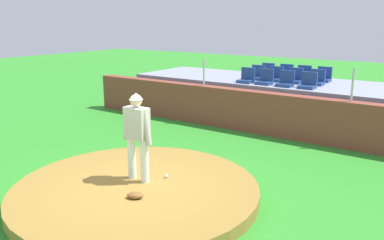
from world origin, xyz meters
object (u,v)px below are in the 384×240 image
object	(u,v)px
baseball	(166,176)
stadium_chair_3	(308,83)
stadium_chair_2	(286,81)
stadium_chair_9	(285,74)
pitcher	(137,130)
stadium_chair_6	(295,78)
stadium_chair_8	(267,73)
stadium_chair_7	(317,80)
stadium_chair_10	(303,75)
stadium_chair_1	(265,79)
stadium_chair_11	(324,77)
stadium_chair_0	(247,78)
stadium_chair_4	(257,75)
stadium_chair_5	(275,77)
fielding_glove	(135,195)

from	to	relation	value
baseball	stadium_chair_3	distance (m)	6.23
stadium_chair_2	stadium_chair_9	xyz separation A→B (m)	(-0.69, 1.73, 0.00)
pitcher	stadium_chair_2	xyz separation A→B (m)	(0.49, 6.43, 0.20)
stadium_chair_6	stadium_chair_8	size ratio (longest dim) A/B	1.00
baseball	stadium_chair_8	xyz separation A→B (m)	(-1.30, 7.74, 1.19)
pitcher	stadium_chair_3	xyz separation A→B (m)	(1.20, 6.45, 0.20)
stadium_chair_6	stadium_chair_7	world-z (taller)	same
pitcher	stadium_chair_10	xyz separation A→B (m)	(0.47, 8.16, 0.20)
stadium_chair_7	stadium_chair_8	world-z (taller)	same
stadium_chair_1	stadium_chair_10	size ratio (longest dim) A/B	1.00
pitcher	stadium_chair_7	distance (m)	7.41
stadium_chair_1	stadium_chair_11	world-z (taller)	same
stadium_chair_0	stadium_chair_10	bearing A→B (deg)	-128.13
stadium_chair_2	stadium_chair_6	world-z (taller)	same
stadium_chair_6	stadium_chair_8	xyz separation A→B (m)	(-1.39, 0.85, 0.00)
stadium_chair_1	stadium_chair_9	xyz separation A→B (m)	(0.03, 1.70, 0.00)
baseball	stadium_chair_4	bearing A→B (deg)	100.84
stadium_chair_7	stadium_chair_9	xyz separation A→B (m)	(-1.40, 0.85, 0.00)
stadium_chair_5	stadium_chair_8	size ratio (longest dim) A/B	1.00
pitcher	stadium_chair_1	xyz separation A→B (m)	(-0.23, 6.46, 0.20)
baseball	stadium_chair_11	xyz separation A→B (m)	(0.78, 7.76, 1.19)
stadium_chair_5	stadium_chair_2	bearing A→B (deg)	129.59
stadium_chair_4	stadium_chair_11	world-z (taller)	same
stadium_chair_4	stadium_chair_9	xyz separation A→B (m)	(0.73, 0.84, 0.00)
stadium_chair_10	stadium_chair_11	bearing A→B (deg)	179.22
pitcher	stadium_chair_4	xyz separation A→B (m)	(-0.93, 7.32, 0.20)
stadium_chair_5	stadium_chair_4	bearing A→B (deg)	-1.65
stadium_chair_9	stadium_chair_10	world-z (taller)	same
stadium_chair_8	stadium_chair_11	distance (m)	2.08
stadium_chair_2	stadium_chair_9	distance (m)	1.86
fielding_glove	stadium_chair_4	xyz separation A→B (m)	(-1.45, 7.99, 1.17)
stadium_chair_4	stadium_chair_5	bearing A→B (deg)	178.35
fielding_glove	stadium_chair_4	size ratio (longest dim) A/B	0.60
pitcher	stadium_chair_9	size ratio (longest dim) A/B	3.54
pitcher	stadium_chair_3	world-z (taller)	pitcher
stadium_chair_3	stadium_chair_5	bearing A→B (deg)	-30.54
stadium_chair_2	stadium_chair_5	bearing A→B (deg)	-50.41
fielding_glove	stadium_chair_2	size ratio (longest dim) A/B	0.60
stadium_chair_1	pitcher	bearing A→B (deg)	92.08
stadium_chair_0	stadium_chair_9	size ratio (longest dim) A/B	1.00
stadium_chair_0	stadium_chair_5	distance (m)	1.09
stadium_chair_3	stadium_chair_9	bearing A→B (deg)	-50.59
fielding_glove	stadium_chair_6	distance (m)	8.03
stadium_chair_3	stadium_chair_8	bearing A→B (deg)	-38.42
stadium_chair_0	stadium_chair_3	size ratio (longest dim) A/B	1.00
fielding_glove	stadium_chair_7	distance (m)	8.09
stadium_chair_1	stadium_chair_3	bearing A→B (deg)	179.67
stadium_chair_3	stadium_chair_6	size ratio (longest dim) A/B	1.00
pitcher	stadium_chair_0	size ratio (longest dim) A/B	3.54
stadium_chair_5	stadium_chair_6	size ratio (longest dim) A/B	1.00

